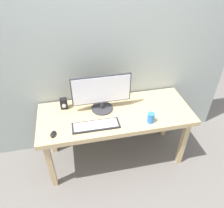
% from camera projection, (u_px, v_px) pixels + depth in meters
% --- Properties ---
extents(ground_plane, '(6.00, 6.00, 0.00)m').
position_uv_depth(ground_plane, '(115.00, 156.00, 2.78)').
color(ground_plane, slate).
extents(wall_back, '(2.94, 0.04, 3.00)m').
position_uv_depth(wall_back, '(108.00, 28.00, 2.16)').
color(wall_back, '#9EA8A3').
rests_on(wall_back, ground_plane).
extents(desk, '(1.64, 0.65, 0.71)m').
position_uv_depth(desk, '(115.00, 117.00, 2.39)').
color(desk, tan).
rests_on(desk, ground_plane).
extents(monitor, '(0.62, 0.23, 0.41)m').
position_uv_depth(monitor, '(102.00, 92.00, 2.27)').
color(monitor, '#333338').
rests_on(monitor, desk).
extents(keyboard_primary, '(0.47, 0.16, 0.02)m').
position_uv_depth(keyboard_primary, '(96.00, 126.00, 2.17)').
color(keyboard_primary, '#232328').
rests_on(keyboard_primary, desk).
extents(mouse, '(0.07, 0.10, 0.04)m').
position_uv_depth(mouse, '(53.00, 134.00, 2.06)').
color(mouse, black).
rests_on(mouse, desk).
extents(audio_controller, '(0.08, 0.07, 0.12)m').
position_uv_depth(audio_controller, '(64.00, 104.00, 2.37)').
color(audio_controller, black).
rests_on(audio_controller, desk).
extents(coffee_mug, '(0.07, 0.07, 0.11)m').
position_uv_depth(coffee_mug, '(151.00, 118.00, 2.20)').
color(coffee_mug, '#337FD8').
rests_on(coffee_mug, desk).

